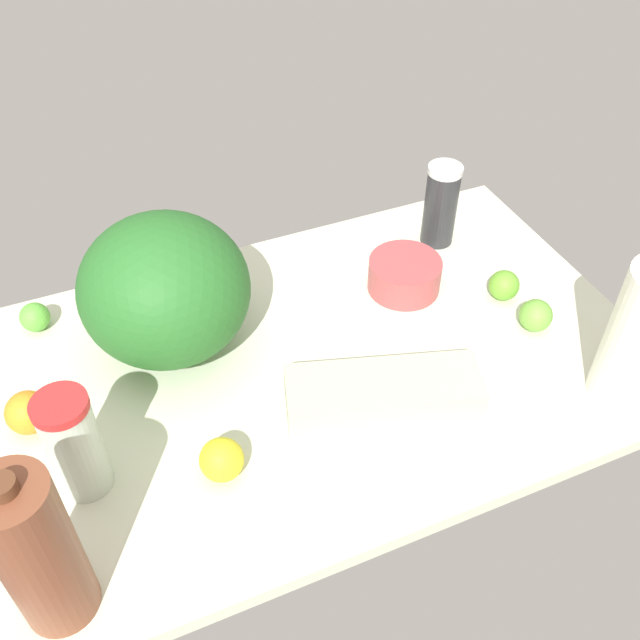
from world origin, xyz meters
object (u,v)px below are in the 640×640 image
object	(u,v)px
watermelon	(165,290)
shaker_bottle	(441,205)
orange_by_jug	(28,413)
tumbler_cup	(74,445)
lemon_beside_bowl	(222,460)
egg_carton	(383,394)
lime_near_front	(35,317)
mixing_bowl	(404,275)
chocolate_milk_jug	(37,552)
lime_far_back	(536,315)
lime_loose	(504,285)

from	to	relation	value
watermelon	shaker_bottle	distance (cm)	62.24
watermelon	orange_by_jug	xyz separation A→B (cm)	(27.09, 9.99, -9.71)
tumbler_cup	lemon_beside_bowl	xyz separation A→B (cm)	(-20.09, 6.72, -6.18)
egg_carton	tumbler_cup	xyz separation A→B (cm)	(49.34, -4.60, 6.20)
watermelon	lime_near_front	world-z (taller)	watermelon
shaker_bottle	tumbler_cup	size ratio (longest dim) A/B	0.96
mixing_bowl	chocolate_milk_jug	bearing A→B (deg)	28.59
chocolate_milk_jug	lime_far_back	world-z (taller)	chocolate_milk_jug
watermelon	lemon_beside_bowl	xyz separation A→B (cm)	(0.44, 31.47, -9.87)
watermelon	lime_near_front	size ratio (longest dim) A/B	5.36
shaker_bottle	lime_loose	distance (cm)	22.88
egg_carton	watermelon	size ratio (longest dim) A/B	1.09
orange_by_jug	chocolate_milk_jug	bearing A→B (deg)	90.04
shaker_bottle	lime_near_front	world-z (taller)	shaker_bottle
lime_far_back	lime_loose	bearing A→B (deg)	-87.15
lemon_beside_bowl	orange_by_jug	distance (cm)	34.22
lime_far_back	lime_near_front	xyz separation A→B (cm)	(87.86, -37.47, -0.34)
egg_carton	orange_by_jug	size ratio (longest dim) A/B	4.44
mixing_bowl	lime_far_back	xyz separation A→B (cm)	(-17.47, 20.25, -0.24)
lime_near_front	lime_loose	size ratio (longest dim) A/B	0.92
egg_carton	tumbler_cup	bearing A→B (deg)	11.79
tumbler_cup	lime_near_front	bearing A→B (deg)	-86.03
watermelon	orange_by_jug	world-z (taller)	watermelon
watermelon	mixing_bowl	size ratio (longest dim) A/B	2.05
tumbler_cup	lime_loose	distance (cm)	85.71
watermelon	egg_carton	bearing A→B (deg)	134.47
egg_carton	lime_far_back	size ratio (longest dim) A/B	5.21
tumbler_cup	egg_carton	bearing A→B (deg)	174.68
chocolate_milk_jug	lime_loose	distance (cm)	96.61
shaker_bottle	chocolate_milk_jug	world-z (taller)	chocolate_milk_jug
shaker_bottle	lemon_beside_bowl	world-z (taller)	shaker_bottle
lime_near_front	lime_loose	xyz separation A→B (cm)	(-87.37, 27.56, 0.25)
chocolate_milk_jug	lime_near_front	distance (cm)	58.81
egg_carton	mixing_bowl	xyz separation A→B (cm)	(-18.32, -26.64, -0.13)
egg_carton	lime_near_front	world-z (taller)	egg_carton
lime_far_back	lime_near_front	bearing A→B (deg)	-23.10
egg_carton	watermelon	bearing A→B (deg)	-28.41
lime_far_back	orange_by_jug	size ratio (longest dim) A/B	0.85
lime_loose	egg_carton	bearing A→B (deg)	24.77
mixing_bowl	shaker_bottle	bearing A→B (deg)	-141.25
watermelon	lime_far_back	xyz separation A→B (cm)	(-64.61, 22.96, -10.26)
lime_near_front	lemon_beside_bowl	xyz separation A→B (cm)	(-22.81, 45.98, 0.72)
lime_near_front	orange_by_jug	size ratio (longest dim) A/B	0.76
lime_loose	lemon_beside_bowl	xyz separation A→B (cm)	(64.56, 18.42, 0.47)
mixing_bowl	orange_by_jug	size ratio (longest dim) A/B	1.99
tumbler_cup	lemon_beside_bowl	distance (cm)	22.06
lemon_beside_bowl	chocolate_milk_jug	bearing A→B (deg)	23.68
shaker_bottle	lime_far_back	world-z (taller)	shaker_bottle
mixing_bowl	lime_loose	xyz separation A→B (cm)	(-16.98, 10.34, -0.33)
mixing_bowl	tumbler_cup	bearing A→B (deg)	18.04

